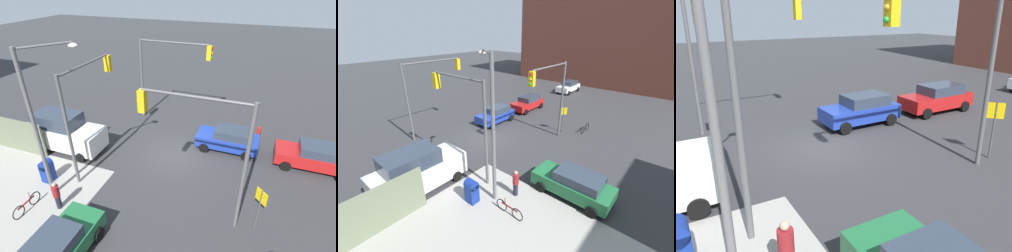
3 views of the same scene
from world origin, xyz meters
The scene contains 17 objects.
ground_plane centered at (0.00, 0.00, 0.00)m, with size 120.00×120.00×0.00m, color #333335.
building_brick_west centered at (-32.00, -0.71, 9.16)m, with size 16.00×28.00×18.32m.
traffic_signal_nw_corner centered at (-2.63, 4.50, 4.60)m, with size 4.96×0.36×6.50m.
traffic_signal_se_corner centered at (2.33, -4.50, 4.64)m, with size 5.66×0.36×6.50m.
traffic_signal_ne_corner centered at (4.50, 2.73, 4.58)m, with size 0.36×4.73×6.50m.
street_lamp_corner centered at (4.99, 5.50, 4.70)m, with size 1.76×2.25×8.00m.
warning_sign_two_way centered at (-5.40, 4.35, 1.64)m, with size 0.48×0.48×2.40m.
mailbox_blue centered at (6.20, 5.00, 0.76)m, with size 0.56×0.64×1.43m.
fire_hydrant centered at (-5.00, -4.20, 0.49)m, with size 0.26×0.26×0.94m.
coupe_red centered at (-8.44, -1.72, 0.84)m, with size 4.49×2.02×1.62m.
sedan_blue centered at (-3.11, -1.90, 0.84)m, with size 4.11×2.02×1.62m.
coupe_green centered at (2.10, 9.04, 0.84)m, with size 2.02×4.47×1.62m.
hatchback_white centered at (-18.87, -1.75, 0.84)m, with size 4.45×2.02×1.62m.
van_white_delivery centered at (7.51, 1.80, 1.28)m, with size 5.40×2.32×2.62m.
pedestrian_crossing centered at (4.20, 6.50, 0.85)m, with size 0.36×0.36×1.64m.
bicycle_leaning_on_fence centered at (5.60, 7.20, 0.35)m, with size 0.05×1.75×0.97m.
bicycle_at_crosswalk centered at (-6.80, 6.00, 0.35)m, with size 1.75×0.05×0.97m.
Camera 2 is at (12.43, 12.88, 8.95)m, focal length 24.00 mm.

